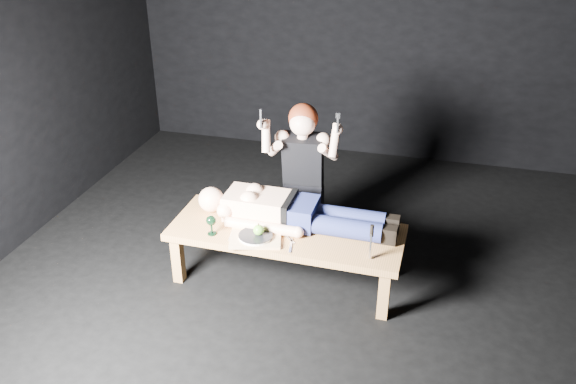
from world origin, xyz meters
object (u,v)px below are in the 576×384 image
object	(u,v)px
goblet	(211,225)
carving_knife	(371,242)
table	(286,254)
serving_tray	(256,238)
lying_man	(297,209)
kneeling_woman	(304,171)

from	to	relation	value
goblet	carving_knife	world-z (taller)	carving_knife
table	serving_tray	distance (m)	0.36
lying_man	carving_knife	size ratio (longest dim) A/B	6.45
kneeling_woman	goblet	bearing A→B (deg)	-127.80
kneeling_woman	carving_knife	distance (m)	1.09
carving_knife	goblet	bearing A→B (deg)	-179.74
serving_tray	carving_knife	size ratio (longest dim) A/B	1.37
serving_tray	kneeling_woman	bearing A→B (deg)	77.95
lying_man	serving_tray	bearing A→B (deg)	-126.80
serving_tray	table	bearing A→B (deg)	47.59
goblet	carving_knife	xyz separation A→B (m)	(1.20, -0.02, 0.06)
serving_tray	carving_knife	distance (m)	0.87
kneeling_woman	carving_knife	size ratio (longest dim) A/B	4.81
kneeling_woman	goblet	size ratio (longest dim) A/B	8.37
kneeling_woman	goblet	xyz separation A→B (m)	(-0.52, -0.82, -0.13)
table	serving_tray	size ratio (longest dim) A/B	4.75
table	lying_man	distance (m)	0.38
serving_tray	carving_knife	xyz separation A→B (m)	(0.86, -0.03, 0.13)
lying_man	goblet	xyz separation A→B (m)	(-0.58, -0.32, -0.05)
table	serving_tray	xyz separation A→B (m)	(-0.18, -0.20, 0.24)
lying_man	serving_tray	distance (m)	0.41
serving_tray	goblet	distance (m)	0.35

